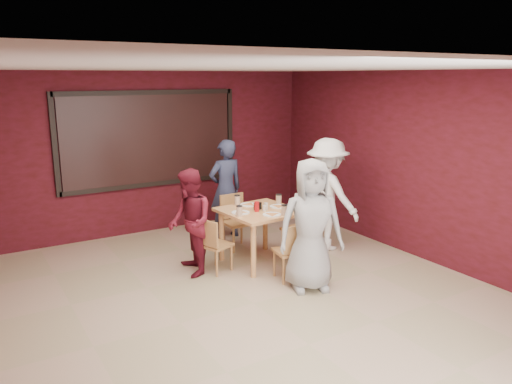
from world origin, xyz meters
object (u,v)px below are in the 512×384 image
chair_right (301,225)px  diner_right (327,195)px  chair_front (292,249)px  chair_left (213,242)px  diner_front (311,225)px  diner_left (190,223)px  diner_back (226,189)px  dining_table (260,217)px  chair_back (235,218)px

chair_right → diner_right: 0.65m
chair_front → chair_left: (-0.78, 0.81, -0.01)m
diner_front → diner_left: bearing=153.5°
chair_front → chair_right: size_ratio=0.96×
diner_front → diner_left: (-1.12, 1.25, -0.11)m
chair_front → chair_left: 1.12m
diner_front → chair_front: bearing=123.0°
chair_left → diner_front: (0.84, -1.13, 0.41)m
diner_right → diner_back: bearing=28.2°
chair_right → diner_back: diner_back is taller
dining_table → chair_back: dining_table is taller
chair_front → diner_left: 1.44m
chair_front → chair_right: chair_right is taller
dining_table → diner_front: 1.14m
chair_back → diner_right: size_ratio=0.49×
chair_left → diner_left: (-0.28, 0.12, 0.30)m
chair_back → diner_right: bearing=-33.5°
diner_left → diner_back: bearing=146.4°
dining_table → diner_front: diner_front is taller
chair_front → diner_back: size_ratio=0.47×
diner_back → diner_right: diner_right is taller
chair_left → diner_back: diner_back is taller
chair_front → diner_left: bearing=138.6°
chair_back → chair_left: 1.11m
chair_back → chair_right: size_ratio=1.04×
dining_table → chair_right: size_ratio=1.33×
chair_back → diner_left: (-1.07, -0.66, 0.26)m
chair_back → chair_right: 1.08m
chair_front → chair_back: chair_back is taller
diner_right → chair_front: bearing=111.6°
diner_left → chair_left: bearing=77.8°
chair_back → diner_back: (0.12, 0.54, 0.36)m
chair_right → chair_front: bearing=-133.2°
diner_right → dining_table: bearing=78.1°
dining_table → chair_right: 0.78m
chair_left → diner_back: size_ratio=0.47×
chair_back → diner_right: 1.51m
chair_right → diner_right: diner_right is taller
diner_left → diner_right: bearing=97.6°
diner_left → diner_right: size_ratio=0.84×
diner_front → diner_right: 1.61m
chair_right → diner_front: size_ratio=0.48×
diner_left → chair_right: bearing=96.4°
chair_right → diner_left: 1.82m
chair_right → diner_back: bearing=114.0°
chair_back → chair_left: chair_back is taller
diner_back → diner_right: size_ratio=0.95×
chair_left → diner_right: bearing=-0.7°
diner_front → diner_left: size_ratio=1.15×
diner_front → diner_back: size_ratio=1.02×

